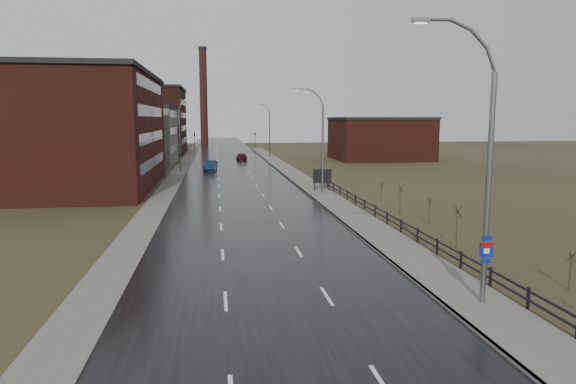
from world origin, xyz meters
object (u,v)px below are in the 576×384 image
object	(u,v)px
car_far	(242,157)
car_near	(210,166)
streetlight_main	(482,168)
billboard	(322,177)

from	to	relation	value
car_far	car_near	bearing A→B (deg)	69.26
car_near	streetlight_main	bearing A→B (deg)	-72.60
car_far	streetlight_main	bearing A→B (deg)	89.66
streetlight_main	car_near	size ratio (longest dim) A/B	2.43
billboard	car_far	distance (m)	46.20
streetlight_main	billboard	world-z (taller)	streetlight_main
car_near	car_far	world-z (taller)	car_near
billboard	car_far	size ratio (longest dim) A/B	0.59
streetlight_main	billboard	distance (m)	35.81
streetlight_main	car_near	xyz separation A→B (m)	(-11.90, 60.88, -5.24)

